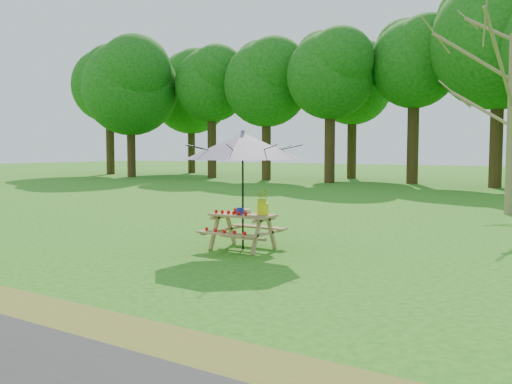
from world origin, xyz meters
The scene contains 7 objects.
ground centered at (0.00, 0.00, 0.00)m, with size 120.00×120.00×0.00m, color #206F15.
treeline centered at (0.00, 22.00, 8.00)m, with size 60.00×12.00×16.00m, color #0D500E, non-canonical shape.
picnic_table centered at (2.21, 2.05, 0.33)m, with size 1.20×1.32×0.67m.
patio_umbrella centered at (2.21, 2.05, 1.95)m, with size 2.98×2.98×2.26m.
produce_bins centered at (2.15, 2.07, 0.72)m, with size 0.27×0.44×0.13m.
tomatoes_row centered at (2.06, 1.87, 0.71)m, with size 0.77×0.13×0.07m, color red, non-canonical shape.
flower_bucket centered at (2.57, 2.20, 0.92)m, with size 0.32×0.29×0.47m.
Camera 1 is at (8.40, -6.67, 1.90)m, focal length 40.00 mm.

